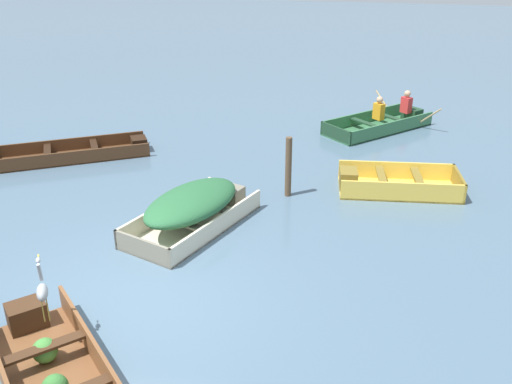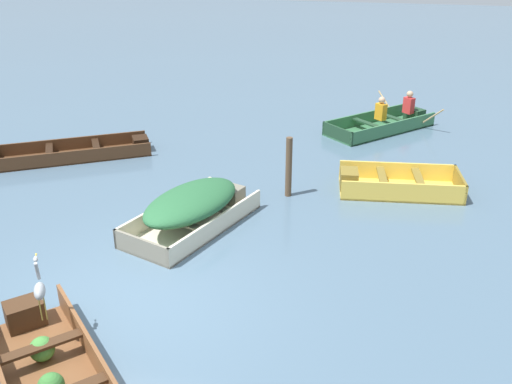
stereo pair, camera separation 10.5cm
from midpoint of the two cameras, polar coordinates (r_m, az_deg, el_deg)
ground_plane at (r=8.55m, az=-12.60°, el=-11.22°), size 80.00×80.00×0.00m
dinghy_wooden_brown_foreground at (r=7.48m, az=-19.45°, el=-16.76°), size 3.00×2.96×0.40m
skiff_cream_near_moored at (r=10.35m, az=-6.07°, el=-1.34°), size 2.06×2.95×0.73m
skiff_yellow_mid_moored at (r=12.16m, az=13.76°, el=0.76°), size 2.57×1.44×0.42m
skiff_dark_varnish_far_moored at (r=14.28m, az=-17.01°, el=3.82°), size 3.56×2.70×0.34m
rowboat_green_with_crew at (r=16.05m, az=12.98°, el=6.83°), size 3.09×3.14×0.93m
heron_on_dinghy at (r=7.69m, az=-20.48°, el=-9.04°), size 0.29×0.43×0.84m
mooring_post at (r=11.44m, az=3.56°, el=2.49°), size 0.13×0.13×1.25m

